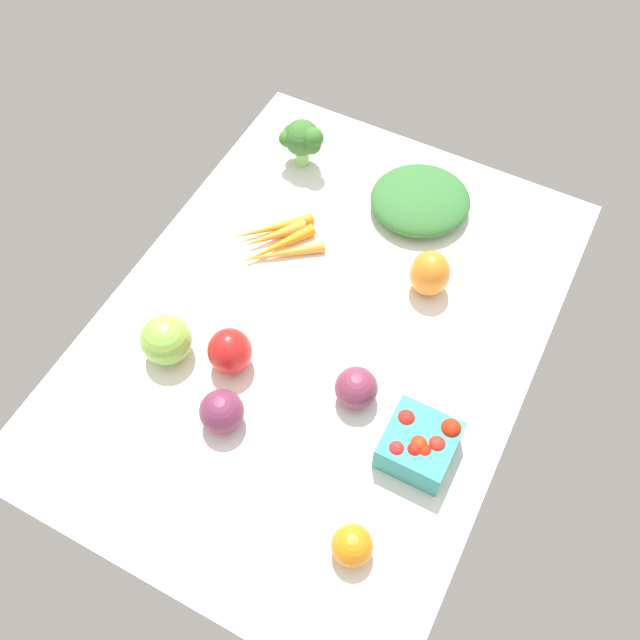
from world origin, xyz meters
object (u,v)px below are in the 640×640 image
bell_pepper_orange (430,273)px  berry_basket (419,444)px  bell_pepper_red (230,351)px  leafy_greens_clump (420,200)px  red_onion_near_basket (222,411)px  heirloom_tomato_green (166,340)px  broccoli_head (302,139)px  red_onion_center (356,388)px  heirloom_tomato_orange (352,545)px  carrot_bunch (275,240)px

bell_pepper_orange → berry_basket: 33.30cm
bell_pepper_red → leafy_greens_clump: bell_pepper_red is taller
red_onion_near_basket → berry_basket: bearing=107.4°
heirloom_tomato_green → bell_pepper_red: bearing=105.9°
heirloom_tomato_green → broccoli_head: size_ratio=0.81×
red_onion_center → heirloom_tomato_green: 34.00cm
red_onion_center → broccoli_head: size_ratio=0.67×
broccoli_head → leafy_greens_clump: 27.46cm
bell_pepper_red → heirloom_tomato_green: (3.14, -11.00, -0.01)cm
heirloom_tomato_orange → heirloom_tomato_green: bearing=-110.5°
carrot_bunch → heirloom_tomato_green: heirloom_tomato_green is taller
red_onion_center → leafy_greens_clump: size_ratio=0.37×
bell_pepper_orange → heirloom_tomato_orange: bearing=9.9°
bell_pepper_red → heirloom_tomato_green: size_ratio=1.00×
broccoli_head → red_onion_near_basket: bearing=15.7°
red_onion_center → bell_pepper_orange: size_ratio=0.76×
carrot_bunch → berry_basket: (27.32, 42.13, 2.47)cm
red_onion_center → broccoli_head: (-44.66, -34.27, 3.40)cm
berry_basket → broccoli_head: size_ratio=1.01×
red_onion_center → broccoli_head: broccoli_head is taller
bell_pepper_red → leafy_greens_clump: (-48.31, 15.10, -1.61)cm
carrot_bunch → berry_basket: berry_basket is taller
bell_pepper_red → red_onion_center: 22.61cm
red_onion_near_basket → leafy_greens_clump: 59.36cm
red_onion_center → heirloom_tomato_orange: red_onion_center is taller
berry_basket → heirloom_tomato_orange: bearing=-7.7°
heirloom_tomato_orange → red_onion_near_basket: bearing=-108.4°
bell_pepper_red → carrot_bunch: 27.94cm
broccoli_head → red_onion_center: bearing=37.5°
heirloom_tomato_green → leafy_greens_clump: (-51.45, 26.09, -1.60)cm
red_onion_near_basket → broccoli_head: bearing=-164.3°
red_onion_near_basket → leafy_greens_clump: (-58.40, 10.63, -0.84)cm
carrot_bunch → broccoli_head: 23.16cm
heirloom_tomato_orange → berry_basket: (-19.23, 2.60, 0.51)cm
red_onion_near_basket → carrot_bunch: bearing=-163.5°
bell_pepper_orange → bell_pepper_red: bearing=-38.1°
red_onion_center → heirloom_tomato_orange: (23.61, 10.80, -0.48)cm
red_onion_near_basket → heirloom_tomato_orange: (9.48, 28.56, -0.53)cm
red_onion_near_basket → bell_pepper_orange: size_ratio=0.78×
heirloom_tomato_orange → berry_basket: size_ratio=0.57×
red_onion_near_basket → leafy_greens_clump: bearing=169.7°
heirloom_tomato_green → bell_pepper_orange: bearing=134.1°
carrot_bunch → heirloom_tomato_green: size_ratio=2.14×
berry_basket → broccoli_head: (-49.04, -47.67, 3.36)cm
red_onion_near_basket → bell_pepper_red: size_ratio=0.83×
red_onion_near_basket → carrot_bunch: (-37.07, -10.97, -2.49)cm
berry_basket → bell_pepper_orange: bearing=-159.9°
leafy_greens_clump → red_onion_center: bearing=9.2°
carrot_bunch → berry_basket: 50.27cm
bell_pepper_red → red_onion_near_basket: bearing=23.9°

